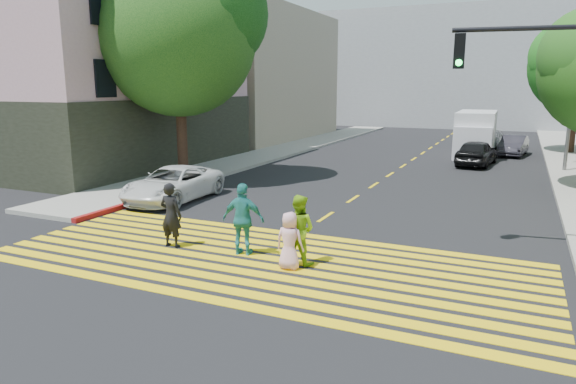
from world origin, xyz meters
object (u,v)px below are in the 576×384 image
Objects in this scene: white_sedan at (173,184)px; traffic_signal at (575,102)px; pedestrian_woman at (299,229)px; pedestrian_extra at (243,219)px; dark_car_parked at (513,146)px; white_van at (475,135)px; pedestrian_child at (290,241)px; tree_left at (180,29)px; silver_car at (491,138)px; pedestrian_man at (171,215)px; dark_car_near at (476,153)px.

white_sedan is 13.20m from traffic_signal.
pedestrian_extra is (-1.53, 0.03, 0.08)m from pedestrian_woman.
white_van is at bearing -143.62° from dark_car_parked.
pedestrian_child is 24.33m from dark_car_parked.
white_sedan is at bearing -24.16° from pedestrian_woman.
white_sedan is (2.21, -3.87, -6.00)m from tree_left.
silver_car is at bearing 58.35° from tree_left.
pedestrian_man is 1.26× the size of pedestrian_child.
pedestrian_extra is 0.32× the size of white_van.
pedestrian_extra reaches higher than pedestrian_man.
pedestrian_extra is at bearing -166.14° from traffic_signal.
pedestrian_woman is at bearing 90.57° from silver_car.
traffic_signal is at bearing -166.37° from pedestrian_extra.
pedestrian_woman is 0.29× the size of traffic_signal.
white_van is (2.16, 22.30, 0.43)m from pedestrian_woman.
dark_car_parked is at bearing 85.31° from traffic_signal.
pedestrian_extra is 24.18m from dark_car_parked.
pedestrian_woman is 0.41× the size of dark_car_near.
pedestrian_child is 0.24× the size of white_van.
silver_car is at bearing -87.29° from pedestrian_woman.
silver_car is 25.10m from traffic_signal.
white_sedan is (-6.99, 4.47, -0.22)m from pedestrian_woman.
white_sedan is at bearing -60.29° from tree_left.
pedestrian_man is at bearing -105.38° from white_van.
white_sedan is at bearing -47.96° from pedestrian_extra.
pedestrian_child is at bearing 93.30° from pedestrian_woman.
pedestrian_woman is 1.53m from pedestrian_extra.
dark_car_near is at bearing -108.68° from pedestrian_man.
tree_left is at bearing 151.83° from traffic_signal.
tree_left is at bearing 117.80° from white_sedan.
pedestrian_man is 3.57m from pedestrian_child.
dark_car_near is (2.62, 18.76, 0.02)m from pedestrian_child.
pedestrian_man is at bearing -169.64° from traffic_signal.
pedestrian_man reaches higher than dark_car_parked.
white_van reaches higher than pedestrian_child.
pedestrian_child is at bearing 88.78° from dark_car_near.
pedestrian_extra is at bearing -18.09° from pedestrian_child.
tree_left is at bearing -56.15° from pedestrian_extra.
pedestrian_woman is at bearing -95.40° from pedestrian_child.
dark_car_near is at bearing -85.07° from white_van.
white_van is (5.76, 22.47, 0.41)m from pedestrian_man.
pedestrian_child reaches higher than white_sedan.
dark_car_near is at bearing 53.44° from white_sedan.
traffic_signal is at bearing -143.63° from pedestrian_woman.
pedestrian_man is 0.42× the size of dark_car_near.
tree_left reaches higher than silver_car.
pedestrian_woman reaches higher than dark_car_near.
white_van is at bearing 50.87° from tree_left.
pedestrian_man reaches higher than pedestrian_child.
traffic_signal reaches higher than silver_car.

